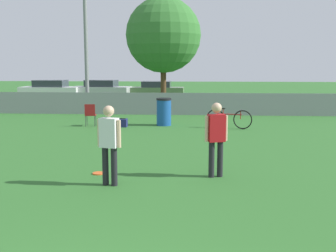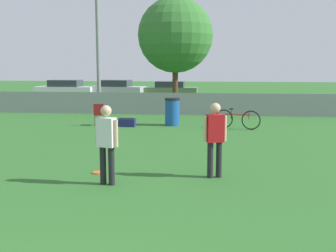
{
  "view_description": "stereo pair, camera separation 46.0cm",
  "coord_description": "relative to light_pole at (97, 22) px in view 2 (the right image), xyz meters",
  "views": [
    {
      "loc": [
        1.35,
        -2.84,
        2.48
      ],
      "look_at": [
        0.65,
        6.94,
        1.05
      ],
      "focal_mm": 45.0,
      "sensor_mm": 36.0,
      "label": 1
    },
    {
      "loc": [
        1.81,
        -2.8,
        2.48
      ],
      "look_at": [
        0.65,
        6.94,
        1.05
      ],
      "focal_mm": 45.0,
      "sensor_mm": 36.0,
      "label": 2
    }
  ],
  "objects": [
    {
      "name": "parked_car_white",
      "position": [
        -5.09,
        8.67,
        -4.05
      ],
      "size": [
        4.4,
        1.8,
        1.35
      ],
      "rotation": [
        0.0,
        0.0,
        -0.02
      ],
      "color": "black",
      "rests_on": "ground_plane"
    },
    {
      "name": "gear_bag_sideline",
      "position": [
        2.67,
        -5.37,
        -4.54
      ],
      "size": [
        0.71,
        0.39,
        0.34
      ],
      "color": "navy",
      "rests_on": "ground_plane"
    },
    {
      "name": "tree_near_pole",
      "position": [
        3.87,
        2.27,
        -0.57
      ],
      "size": [
        4.26,
        4.26,
        6.28
      ],
      "color": "#4C331E",
      "rests_on": "ground_plane"
    },
    {
      "name": "bicycle_sideline",
      "position": [
        7.1,
        -5.5,
        -4.32
      ],
      "size": [
        1.76,
        0.62,
        0.79
      ],
      "rotation": [
        0.0,
        0.0,
        -0.29
      ],
      "color": "black",
      "rests_on": "ground_plane"
    },
    {
      "name": "trash_bin",
      "position": [
        4.48,
        -4.84,
        -4.13
      ],
      "size": [
        0.62,
        0.62,
        1.13
      ],
      "color": "#194C99",
      "rests_on": "ground_plane"
    },
    {
      "name": "folding_chair_sideline",
      "position": [
        1.52,
        -5.31,
        -4.18
      ],
      "size": [
        0.46,
        0.46,
        0.91
      ],
      "rotation": [
        0.0,
        0.0,
        3.25
      ],
      "color": "#333338",
      "rests_on": "ground_plane"
    },
    {
      "name": "light_pole",
      "position": [
        0.0,
        0.0,
        0.0
      ],
      "size": [
        0.9,
        0.36,
        7.9
      ],
      "color": "gray",
      "rests_on": "ground_plane"
    },
    {
      "name": "player_receiver_white",
      "position": [
        4.07,
        -13.61,
        -3.75
      ],
      "size": [
        0.51,
        0.31,
        1.66
      ],
      "rotation": [
        0.0,
        0.0,
        -0.26
      ],
      "color": "black",
      "rests_on": "ground_plane"
    },
    {
      "name": "parked_car_silver",
      "position": [
        -1.32,
        8.99,
        -4.03
      ],
      "size": [
        4.41,
        2.05,
        1.36
      ],
      "rotation": [
        0.0,
        0.0,
        -0.09
      ],
      "color": "black",
      "rests_on": "ground_plane"
    },
    {
      "name": "fence_backline",
      "position": [
        4.53,
        -1.15,
        -4.15
      ],
      "size": [
        22.17,
        0.07,
        1.21
      ],
      "color": "gray",
      "rests_on": "ground_plane"
    },
    {
      "name": "player_thrower_red",
      "position": [
        6.28,
        -12.8,
        -3.75
      ],
      "size": [
        0.5,
        0.32,
        1.66
      ],
      "rotation": [
        0.0,
        0.0,
        0.31
      ],
      "color": "black",
      "rests_on": "ground_plane"
    },
    {
      "name": "parked_car_olive",
      "position": [
        2.73,
        9.74,
        -4.08
      ],
      "size": [
        4.13,
        1.72,
        1.25
      ],
      "rotation": [
        0.0,
        0.0,
        -0.02
      ],
      "color": "black",
      "rests_on": "ground_plane"
    },
    {
      "name": "frisbee_disc",
      "position": [
        3.61,
        -12.74,
        -4.69
      ],
      "size": [
        0.28,
        0.28,
        0.03
      ],
      "color": "#E5591E",
      "rests_on": "ground_plane"
    }
  ]
}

